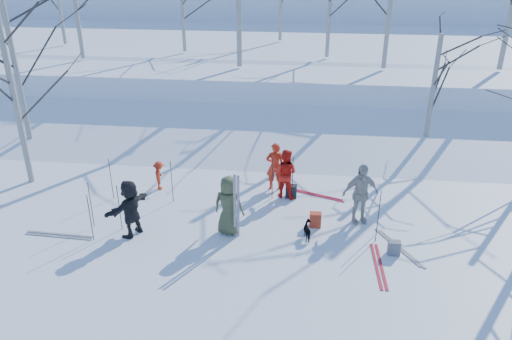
# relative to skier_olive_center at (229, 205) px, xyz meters

# --- Properties ---
(ground) EXTENTS (120.00, 120.00, 0.00)m
(ground) POSITION_rel_skier_olive_center_xyz_m (0.59, -0.19, -0.84)
(ground) COLOR white
(ground) RESTS_ON ground
(snow_ramp) EXTENTS (70.00, 9.49, 4.12)m
(snow_ramp) POSITION_rel_skier_olive_center_xyz_m (0.59, 6.81, -0.69)
(snow_ramp) COLOR white
(snow_ramp) RESTS_ON ground
(snow_plateau) EXTENTS (70.00, 18.00, 2.20)m
(snow_plateau) POSITION_rel_skier_olive_center_xyz_m (0.59, 16.81, 0.16)
(snow_plateau) COLOR white
(snow_plateau) RESTS_ON ground
(far_hill) EXTENTS (90.00, 30.00, 6.00)m
(far_hill) POSITION_rel_skier_olive_center_xyz_m (0.59, 37.81, 1.16)
(far_hill) COLOR white
(far_hill) RESTS_ON ground
(skier_olive_center) EXTENTS (0.90, 0.67, 1.67)m
(skier_olive_center) POSITION_rel_skier_olive_center_xyz_m (0.00, 0.00, 0.00)
(skier_olive_center) COLOR #43482B
(skier_olive_center) RESTS_ON ground
(skier_red_north) EXTENTS (0.61, 0.44, 1.57)m
(skier_red_north) POSITION_rel_skier_olive_center_xyz_m (1.02, 2.76, -0.05)
(skier_red_north) COLOR red
(skier_red_north) RESTS_ON ground
(skier_redor_behind) EXTENTS (0.89, 0.78, 1.56)m
(skier_redor_behind) POSITION_rel_skier_olive_center_xyz_m (1.37, 2.27, -0.06)
(skier_redor_behind) COLOR red
(skier_redor_behind) RESTS_ON ground
(skier_red_seated) EXTENTS (0.48, 0.67, 0.94)m
(skier_red_seated) POSITION_rel_skier_olive_center_xyz_m (-2.60, 2.33, -0.37)
(skier_red_seated) COLOR red
(skier_red_seated) RESTS_ON ground
(skier_cream_east) EXTENTS (1.12, 0.73, 1.77)m
(skier_cream_east) POSITION_rel_skier_olive_center_xyz_m (3.52, 0.99, 0.05)
(skier_cream_east) COLOR beige
(skier_cream_east) RESTS_ON ground
(skier_grey_west) EXTENTS (1.08, 1.54, 1.60)m
(skier_grey_west) POSITION_rel_skier_olive_center_xyz_m (-2.57, -0.37, -0.04)
(skier_grey_west) COLOR black
(skier_grey_west) RESTS_ON ground
(dog) EXTENTS (0.40, 0.61, 0.47)m
(dog) POSITION_rel_skier_olive_center_xyz_m (2.15, -0.05, -0.60)
(dog) COLOR black
(dog) RESTS_ON ground
(upright_ski_left) EXTENTS (0.11, 0.17, 1.90)m
(upright_ski_left) POSITION_rel_skier_olive_center_xyz_m (0.20, -0.23, 0.11)
(upright_ski_left) COLOR silver
(upright_ski_left) RESTS_ON ground
(upright_ski_right) EXTENTS (0.13, 0.23, 1.89)m
(upright_ski_right) POSITION_rel_skier_olive_center_xyz_m (0.29, -0.24, 0.11)
(upright_ski_right) COLOR silver
(upright_ski_right) RESTS_ON ground
(ski_pair_a) EXTENTS (0.32, 1.91, 0.02)m
(ski_pair_a) POSITION_rel_skier_olive_center_xyz_m (3.88, -1.12, -0.83)
(ski_pair_a) COLOR #B4192B
(ski_pair_a) RESTS_ON ground
(ski_pair_b) EXTENTS (1.46, 2.03, 0.02)m
(ski_pair_b) POSITION_rel_skier_olive_center_xyz_m (2.30, 2.46, -0.83)
(ski_pair_b) COLOR #B4192B
(ski_pair_b) RESTS_ON ground
(ski_pair_c) EXTENTS (1.81, 2.07, 0.02)m
(ski_pair_c) POSITION_rel_skier_olive_center_xyz_m (4.49, -0.25, -0.83)
(ski_pair_c) COLOR silver
(ski_pair_c) RESTS_ON ground
(ski_pair_d) EXTENTS (0.37, 1.92, 0.02)m
(ski_pair_d) POSITION_rel_skier_olive_center_xyz_m (-4.53, -0.68, -0.83)
(ski_pair_d) COLOR silver
(ski_pair_d) RESTS_ON ground
(ski_pole_a) EXTENTS (0.02, 0.02, 1.34)m
(ski_pole_a) POSITION_rel_skier_olive_center_xyz_m (-2.97, -0.16, -0.17)
(ski_pole_a) COLOR black
(ski_pole_a) RESTS_ON ground
(ski_pole_b) EXTENTS (0.02, 0.02, 1.34)m
(ski_pole_b) POSITION_rel_skier_olive_center_xyz_m (1.60, 2.26, -0.17)
(ski_pole_b) COLOR black
(ski_pole_b) RESTS_ON ground
(ski_pole_c) EXTENTS (0.02, 0.02, 1.34)m
(ski_pole_c) POSITION_rel_skier_olive_center_xyz_m (-1.97, 1.55, -0.17)
(ski_pole_c) COLOR black
(ski_pole_c) RESTS_ON ground
(ski_pole_d) EXTENTS (0.02, 0.02, 1.34)m
(ski_pole_d) POSITION_rel_skier_olive_center_xyz_m (-3.86, 1.54, -0.17)
(ski_pole_d) COLOR black
(ski_pole_d) RESTS_ON ground
(ski_pole_e) EXTENTS (0.02, 0.02, 1.34)m
(ski_pole_e) POSITION_rel_skier_olive_center_xyz_m (1.00, 2.08, -0.17)
(ski_pole_e) COLOR black
(ski_pole_e) RESTS_ON ground
(ski_pole_f) EXTENTS (0.02, 0.02, 1.34)m
(ski_pole_f) POSITION_rel_skier_olive_center_xyz_m (3.97, 0.34, -0.17)
(ski_pole_f) COLOR black
(ski_pole_f) RESTS_ON ground
(ski_pole_g) EXTENTS (0.02, 0.02, 1.34)m
(ski_pole_g) POSITION_rel_skier_olive_center_xyz_m (-3.79, -0.10, -0.17)
(ski_pole_g) COLOR black
(ski_pole_g) RESTS_ON ground
(ski_pole_h) EXTENTS (0.02, 0.02, 1.34)m
(ski_pole_h) POSITION_rel_skier_olive_center_xyz_m (3.91, 0.00, -0.17)
(ski_pole_h) COLOR black
(ski_pole_h) RESTS_ON ground
(ski_pole_i) EXTENTS (0.02, 0.02, 1.34)m
(ski_pole_i) POSITION_rel_skier_olive_center_xyz_m (-3.53, -0.77, -0.17)
(ski_pole_i) COLOR black
(ski_pole_i) RESTS_ON ground
(backpack_red) EXTENTS (0.32, 0.22, 0.42)m
(backpack_red) POSITION_rel_skier_olive_center_xyz_m (2.32, 0.58, -0.63)
(backpack_red) COLOR #B8351C
(backpack_red) RESTS_ON ground
(backpack_grey) EXTENTS (0.30, 0.20, 0.38)m
(backpack_grey) POSITION_rel_skier_olive_center_xyz_m (4.30, -0.55, -0.65)
(backpack_grey) COLOR slate
(backpack_grey) RESTS_ON ground
(backpack_dark) EXTENTS (0.34, 0.24, 0.40)m
(backpack_dark) POSITION_rel_skier_olive_center_xyz_m (1.57, 2.23, -0.64)
(backpack_dark) COLOR black
(backpack_dark) RESTS_ON ground
(birch_plateau_b) EXTENTS (3.62, 3.62, 4.32)m
(birch_plateau_b) POSITION_rel_skier_olive_center_xyz_m (-4.25, 12.84, 3.52)
(birch_plateau_b) COLOR silver
(birch_plateau_b) RESTS_ON snow_plateau
(birch_edge_a) EXTENTS (4.76, 4.76, 5.94)m
(birch_edge_a) POSITION_rel_skier_olive_center_xyz_m (-6.99, 2.39, 2.14)
(birch_edge_a) COLOR silver
(birch_edge_a) RESTS_ON ground
(birch_edge_d) EXTENTS (5.15, 5.15, 6.50)m
(birch_edge_d) POSITION_rel_skier_olive_center_xyz_m (-8.51, 5.18, 2.41)
(birch_edge_d) COLOR silver
(birch_edge_d) RESTS_ON ground
(birch_edge_e) EXTENTS (3.66, 3.66, 4.37)m
(birch_edge_e) POSITION_rel_skier_olive_center_xyz_m (6.30, 6.23, 1.35)
(birch_edge_e) COLOR silver
(birch_edge_e) RESTS_ON ground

